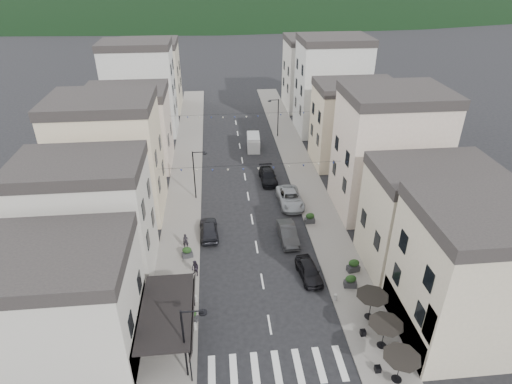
{
  "coord_description": "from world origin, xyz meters",
  "views": [
    {
      "loc": [
        -3.4,
        -17.53,
        25.17
      ],
      "look_at": [
        0.41,
        20.73,
        3.5
      ],
      "focal_mm": 30.0,
      "sensor_mm": 36.0,
      "label": 1
    }
  ],
  "objects_px": {
    "parked_car_a": "(309,271)",
    "delivery_van": "(253,142)",
    "parked_car_b": "(288,233)",
    "parked_car_e": "(209,229)",
    "parked_car_c": "(290,198)",
    "pedestrian_a": "(186,241)",
    "parked_car_d": "(268,176)",
    "pedestrian_b": "(195,268)"
  },
  "relations": [
    {
      "from": "parked_car_a",
      "to": "pedestrian_b",
      "type": "height_order",
      "value": "pedestrian_b"
    },
    {
      "from": "parked_car_c",
      "to": "parked_car_e",
      "type": "relative_size",
      "value": 1.26
    },
    {
      "from": "pedestrian_a",
      "to": "parked_car_e",
      "type": "bearing_deg",
      "value": 42.86
    },
    {
      "from": "parked_car_b",
      "to": "parked_car_d",
      "type": "height_order",
      "value": "parked_car_b"
    },
    {
      "from": "parked_car_a",
      "to": "pedestrian_a",
      "type": "xyz_separation_m",
      "value": [
        -10.96,
        5.24,
        0.19
      ]
    },
    {
      "from": "parked_car_a",
      "to": "pedestrian_b",
      "type": "relative_size",
      "value": 2.67
    },
    {
      "from": "pedestrian_b",
      "to": "delivery_van",
      "type": "bearing_deg",
      "value": 118.22
    },
    {
      "from": "parked_car_b",
      "to": "parked_car_a",
      "type": "bearing_deg",
      "value": -82.82
    },
    {
      "from": "pedestrian_a",
      "to": "pedestrian_b",
      "type": "relative_size",
      "value": 1.0
    },
    {
      "from": "parked_car_c",
      "to": "delivery_van",
      "type": "bearing_deg",
      "value": 97.4
    },
    {
      "from": "delivery_van",
      "to": "pedestrian_a",
      "type": "xyz_separation_m",
      "value": [
        -8.74,
        -23.49,
        -0.16
      ]
    },
    {
      "from": "delivery_van",
      "to": "pedestrian_b",
      "type": "distance_m",
      "value": 28.71
    },
    {
      "from": "parked_car_d",
      "to": "delivery_van",
      "type": "distance_m",
      "value": 10.43
    },
    {
      "from": "pedestrian_a",
      "to": "parked_car_b",
      "type": "bearing_deg",
      "value": 3.39
    },
    {
      "from": "parked_car_b",
      "to": "parked_car_c",
      "type": "distance_m",
      "value": 6.95
    },
    {
      "from": "parked_car_a",
      "to": "parked_car_c",
      "type": "distance_m",
      "value": 12.57
    },
    {
      "from": "parked_car_b",
      "to": "parked_car_d",
      "type": "relative_size",
      "value": 0.95
    },
    {
      "from": "parked_car_b",
      "to": "parked_car_c",
      "type": "xyz_separation_m",
      "value": [
        1.39,
        6.81,
        0.03
      ]
    },
    {
      "from": "parked_car_d",
      "to": "pedestrian_b",
      "type": "bearing_deg",
      "value": -118.28
    },
    {
      "from": "parked_car_a",
      "to": "delivery_van",
      "type": "height_order",
      "value": "delivery_van"
    },
    {
      "from": "parked_car_e",
      "to": "parked_car_c",
      "type": "bearing_deg",
      "value": -153.2
    },
    {
      "from": "parked_car_b",
      "to": "parked_car_c",
      "type": "height_order",
      "value": "parked_car_c"
    },
    {
      "from": "pedestrian_b",
      "to": "parked_car_b",
      "type": "bearing_deg",
      "value": 71.18
    },
    {
      "from": "parked_car_d",
      "to": "parked_car_e",
      "type": "bearing_deg",
      "value": -125.51
    },
    {
      "from": "parked_car_c",
      "to": "pedestrian_b",
      "type": "bearing_deg",
      "value": -134.17
    },
    {
      "from": "parked_car_d",
      "to": "pedestrian_a",
      "type": "relative_size",
      "value": 3.08
    },
    {
      "from": "pedestrian_b",
      "to": "parked_car_d",
      "type": "bearing_deg",
      "value": 107.35
    },
    {
      "from": "parked_car_c",
      "to": "delivery_van",
      "type": "xyz_separation_m",
      "value": [
        -2.67,
        16.17,
        0.28
      ]
    },
    {
      "from": "pedestrian_a",
      "to": "parked_car_d",
      "type": "bearing_deg",
      "value": 54.24
    },
    {
      "from": "parked_car_e",
      "to": "parked_car_b",
      "type": "bearing_deg",
      "value": 165.89
    },
    {
      "from": "parked_car_a",
      "to": "delivery_van",
      "type": "distance_m",
      "value": 28.82
    },
    {
      "from": "parked_car_a",
      "to": "pedestrian_b",
      "type": "bearing_deg",
      "value": 167.61
    },
    {
      "from": "parked_car_b",
      "to": "pedestrian_b",
      "type": "xyz_separation_m",
      "value": [
        -9.01,
        -4.66,
        0.15
      ]
    },
    {
      "from": "parked_car_b",
      "to": "parked_car_e",
      "type": "bearing_deg",
      "value": 166.99
    },
    {
      "from": "parked_car_d",
      "to": "parked_car_e",
      "type": "distance_m",
      "value": 13.33
    },
    {
      "from": "parked_car_d",
      "to": "pedestrian_a",
      "type": "distance_m",
      "value": 16.26
    },
    {
      "from": "parked_car_d",
      "to": "parked_car_b",
      "type": "bearing_deg",
      "value": -89.93
    },
    {
      "from": "parked_car_a",
      "to": "parked_car_b",
      "type": "height_order",
      "value": "parked_car_b"
    },
    {
      "from": "parked_car_a",
      "to": "parked_car_d",
      "type": "bearing_deg",
      "value": 88.02
    },
    {
      "from": "parked_car_d",
      "to": "parked_car_e",
      "type": "relative_size",
      "value": 1.07
    },
    {
      "from": "delivery_van",
      "to": "pedestrian_a",
      "type": "distance_m",
      "value": 25.07
    },
    {
      "from": "delivery_van",
      "to": "pedestrian_b",
      "type": "xyz_separation_m",
      "value": [
        -7.73,
        -27.65,
        -0.16
      ]
    }
  ]
}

